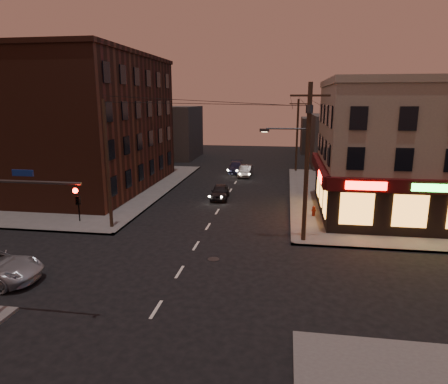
% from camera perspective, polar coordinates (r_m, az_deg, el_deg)
% --- Properties ---
extents(ground, '(120.00, 120.00, 0.00)m').
position_cam_1_polar(ground, '(22.19, -6.37, -11.29)').
color(ground, black).
rests_on(ground, ground).
extents(sidewalk_ne, '(24.00, 28.00, 0.15)m').
position_cam_1_polar(sidewalk_ne, '(41.45, 26.21, -0.86)').
color(sidewalk_ne, '#514F4C').
rests_on(sidewalk_ne, ground).
extents(sidewalk_nw, '(24.00, 28.00, 0.15)m').
position_cam_1_polar(sidewalk_nw, '(45.96, -22.07, 0.80)').
color(sidewalk_nw, '#514F4C').
rests_on(sidewalk_nw, ground).
extents(pizza_building, '(15.85, 12.85, 10.50)m').
position_cam_1_polar(pizza_building, '(34.71, 26.47, 5.50)').
color(pizza_building, gray).
rests_on(pizza_building, sidewalk_ne).
extents(brick_apartment, '(12.00, 20.00, 13.00)m').
position_cam_1_polar(brick_apartment, '(43.40, -18.80, 9.17)').
color(brick_apartment, '#422015').
rests_on(brick_apartment, sidewalk_nw).
extents(bg_building_ne_a, '(10.00, 12.00, 7.00)m').
position_cam_1_polar(bg_building_ne_a, '(58.36, 17.36, 7.02)').
color(bg_building_ne_a, '#3F3D3A').
rests_on(bg_building_ne_a, ground).
extents(bg_building_nw, '(9.00, 10.00, 8.00)m').
position_cam_1_polar(bg_building_nw, '(64.38, -7.92, 8.46)').
color(bg_building_nw, '#3F3D3A').
rests_on(bg_building_nw, ground).
extents(bg_building_ne_b, '(8.00, 8.00, 6.00)m').
position_cam_1_polar(bg_building_ne_b, '(72.01, 14.17, 7.87)').
color(bg_building_ne_b, '#3F3D3A').
rests_on(bg_building_ne_b, ground).
extents(utility_pole_main, '(4.20, 0.44, 10.00)m').
position_cam_1_polar(utility_pole_main, '(25.51, 11.55, 5.25)').
color(utility_pole_main, '#382619').
rests_on(utility_pole_main, sidewalk_ne).
extents(utility_pole_far, '(0.26, 0.26, 9.00)m').
position_cam_1_polar(utility_pole_far, '(51.67, 10.41, 7.96)').
color(utility_pole_far, '#382619').
rests_on(utility_pole_far, sidewalk_ne).
extents(utility_pole_west, '(0.24, 0.24, 9.00)m').
position_cam_1_polar(utility_pole_west, '(29.06, -16.28, 3.72)').
color(utility_pole_west, '#382619').
rests_on(utility_pole_west, sidewalk_nw).
extents(traffic_signal, '(4.49, 0.32, 6.47)m').
position_cam_1_polar(traffic_signal, '(18.41, -28.57, -4.25)').
color(traffic_signal, '#333538').
rests_on(traffic_signal, ground).
extents(sedan_near, '(1.79, 3.99, 1.33)m').
position_cam_1_polar(sedan_near, '(37.35, -0.57, 0.03)').
color(sedan_near, black).
rests_on(sedan_near, ground).
extents(sedan_mid, '(1.58, 4.06, 1.32)m').
position_cam_1_polar(sedan_mid, '(48.28, 3.09, 3.02)').
color(sedan_mid, '#625E5B').
rests_on(sedan_mid, ground).
extents(sedan_far, '(2.25, 4.76, 1.34)m').
position_cam_1_polar(sedan_far, '(50.84, 1.75, 3.56)').
color(sedan_far, '#1C1D38').
rests_on(sedan_far, ground).
extents(fire_hydrant, '(0.34, 0.34, 0.80)m').
position_cam_1_polar(fire_hydrant, '(32.21, 12.69, -2.59)').
color(fire_hydrant, maroon).
rests_on(fire_hydrant, sidewalk_ne).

